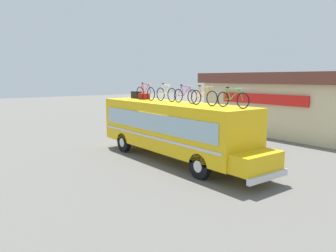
# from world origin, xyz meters

# --- Properties ---
(ground_plane) EXTENTS (120.00, 120.00, 0.00)m
(ground_plane) POSITION_xyz_m (0.00, 0.00, 0.00)
(ground_plane) COLOR #605E59
(bus) EXTENTS (10.83, 2.50, 2.95)m
(bus) POSITION_xyz_m (0.15, 0.00, 1.72)
(bus) COLOR yellow
(bus) RESTS_ON ground
(luggage_bag_1) EXTENTS (0.72, 0.35, 0.42)m
(luggage_bag_1) POSITION_xyz_m (-3.89, 0.34, 3.16)
(luggage_bag_1) COLOR black
(luggage_bag_1) RESTS_ON bus
(luggage_bag_2) EXTENTS (0.62, 0.44, 0.33)m
(luggage_bag_2) POSITION_xyz_m (-3.01, 0.30, 3.11)
(luggage_bag_2) COLOR maroon
(luggage_bag_2) RESTS_ON bus
(rooftop_bicycle_1) EXTENTS (1.83, 0.44, 0.97)m
(rooftop_bicycle_1) POSITION_xyz_m (-2.32, -0.05, 3.35)
(rooftop_bicycle_1) COLOR black
(rooftop_bicycle_1) RESTS_ON bus
(rooftop_bicycle_2) EXTENTS (1.70, 0.44, 0.95)m
(rooftop_bicycle_2) POSITION_xyz_m (-0.83, 0.28, 3.34)
(rooftop_bicycle_2) COLOR black
(rooftop_bicycle_2) RESTS_ON bus
(rooftop_bicycle_3) EXTENTS (1.74, 0.44, 0.90)m
(rooftop_bicycle_3) POSITION_xyz_m (0.69, 0.31, 3.33)
(rooftop_bicycle_3) COLOR black
(rooftop_bicycle_3) RESTS_ON bus
(rooftop_bicycle_4) EXTENTS (1.72, 0.44, 0.91)m
(rooftop_bicycle_4) POSITION_xyz_m (2.25, 0.09, 3.33)
(rooftop_bicycle_4) COLOR black
(rooftop_bicycle_4) RESTS_ON bus
(rooftop_bicycle_5) EXTENTS (1.74, 0.44, 0.87)m
(rooftop_bicycle_5) POSITION_xyz_m (3.84, 0.21, 3.31)
(rooftop_bicycle_5) COLOR black
(rooftop_bicycle_5) RESTS_ON bus
(roadside_building) EXTENTS (12.77, 9.55, 4.56)m
(roadside_building) POSITION_xyz_m (-1.29, 13.56, 2.33)
(roadside_building) COLOR beige
(roadside_building) RESTS_ON ground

